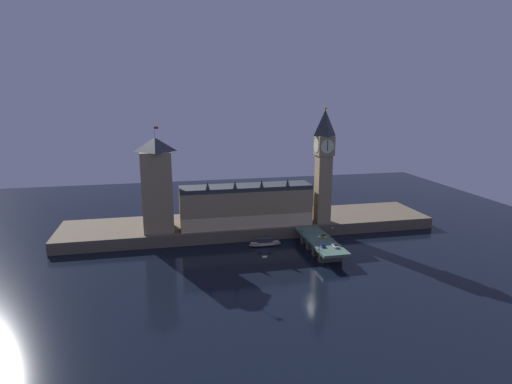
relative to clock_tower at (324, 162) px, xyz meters
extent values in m
plane|color=black|center=(-40.89, -25.52, -42.20)|extent=(400.00, 400.00, 0.00)
cube|color=brown|center=(-40.89, 13.48, -38.92)|extent=(220.00, 42.00, 6.55)
cube|color=#9E845B|center=(-45.23, 3.52, -25.18)|extent=(75.11, 17.08, 20.95)
cube|color=beige|center=(-45.23, -5.14, -31.88)|extent=(75.11, 0.20, 7.54)
cube|color=#2D3338|center=(-45.23, 3.52, -13.51)|extent=(75.11, 15.72, 2.40)
cone|color=#2D3338|center=(-67.76, -3.74, -10.00)|extent=(2.40, 2.40, 4.61)
cone|color=#2D3338|center=(-52.74, -3.74, -10.00)|extent=(2.40, 2.40, 4.61)
cone|color=#2D3338|center=(-37.72, -3.74, -10.00)|extent=(2.40, 2.40, 4.61)
cone|color=#2D3338|center=(-22.69, -3.74, -10.00)|extent=(2.40, 2.40, 4.61)
cube|color=#9E845B|center=(0.00, 0.00, -15.75)|extent=(8.03, 8.03, 39.80)
cube|color=#9E845B|center=(0.00, 0.00, 9.71)|extent=(9.48, 9.48, 11.12)
cylinder|color=beige|center=(0.00, -4.87, 9.71)|extent=(7.76, 0.25, 7.76)
cylinder|color=beige|center=(0.00, 4.87, 9.71)|extent=(7.76, 0.25, 7.76)
cylinder|color=beige|center=(4.87, 0.00, 9.71)|extent=(0.25, 7.76, 7.76)
cylinder|color=beige|center=(-4.87, 0.00, 9.71)|extent=(0.25, 7.76, 7.76)
cube|color=black|center=(0.00, -5.05, 10.30)|extent=(0.36, 0.10, 5.82)
pyramid|color=#2D3338|center=(0.00, 0.00, 22.65)|extent=(9.48, 9.48, 14.75)
sphere|color=gold|center=(0.00, 0.00, 30.83)|extent=(1.60, 1.60, 1.60)
cube|color=#9E845B|center=(-94.52, 4.07, -13.58)|extent=(16.17, 16.17, 44.15)
pyramid|color=#2D3338|center=(-94.52, 4.07, 12.21)|extent=(16.49, 16.49, 7.43)
cylinder|color=#99999E|center=(-94.52, 4.07, 18.92)|extent=(0.24, 0.24, 6.00)
cube|color=red|center=(-93.42, 4.07, 21.02)|extent=(2.00, 0.08, 1.20)
cube|color=#476656|center=(-12.26, -30.52, -36.33)|extent=(13.63, 46.00, 1.40)
cube|color=brown|center=(-12.26, -44.32, -39.61)|extent=(11.59, 3.20, 5.17)
cube|color=brown|center=(-12.26, -35.12, -39.61)|extent=(11.59, 3.20, 5.17)
cube|color=brown|center=(-12.26, -25.92, -39.61)|extent=(11.59, 3.20, 5.17)
cube|color=brown|center=(-12.26, -16.72, -39.61)|extent=(11.59, 3.20, 5.17)
cube|color=navy|center=(-15.26, -41.36, -35.10)|extent=(1.99, 3.91, 0.72)
cube|color=black|center=(-15.26, -41.36, -34.51)|extent=(1.63, 1.76, 0.45)
cylinder|color=black|center=(-16.21, -40.15, -35.31)|extent=(0.22, 0.64, 0.64)
cylinder|color=black|center=(-14.32, -40.15, -35.31)|extent=(0.22, 0.64, 0.64)
cylinder|color=black|center=(-16.21, -42.57, -35.31)|extent=(0.22, 0.64, 0.64)
cylinder|color=black|center=(-14.32, -42.57, -35.31)|extent=(0.22, 0.64, 0.64)
cube|color=silver|center=(-9.26, -43.12, -35.05)|extent=(1.95, 4.68, 0.81)
cube|color=black|center=(-9.26, -43.12, -34.42)|extent=(1.60, 2.11, 0.45)
cylinder|color=black|center=(-8.34, -44.57, -35.31)|extent=(0.22, 0.64, 0.64)
cylinder|color=black|center=(-10.19, -44.57, -35.31)|extent=(0.22, 0.64, 0.64)
cylinder|color=black|center=(-8.34, -41.67, -35.31)|extent=(0.22, 0.64, 0.64)
cylinder|color=black|center=(-10.19, -41.67, -35.31)|extent=(0.22, 0.64, 0.64)
cube|color=yellow|center=(-9.26, -27.67, -35.11)|extent=(1.96, 4.60, 0.69)
cube|color=black|center=(-9.26, -27.67, -34.54)|extent=(1.60, 2.07, 0.45)
cylinder|color=black|center=(-8.34, -29.09, -35.31)|extent=(0.22, 0.64, 0.64)
cylinder|color=black|center=(-10.19, -29.09, -35.31)|extent=(0.22, 0.64, 0.64)
cylinder|color=black|center=(-8.34, -26.25, -35.31)|extent=(0.22, 0.64, 0.64)
cylinder|color=black|center=(-10.19, -26.25, -35.31)|extent=(0.22, 0.64, 0.64)
cylinder|color=black|center=(-18.26, -44.47, -35.25)|extent=(0.28, 0.28, 0.77)
cylinder|color=maroon|center=(-18.26, -44.47, -34.54)|extent=(0.38, 0.38, 0.64)
sphere|color=tan|center=(-18.26, -44.47, -34.12)|extent=(0.21, 0.21, 0.21)
cylinder|color=black|center=(-6.27, -34.03, -35.26)|extent=(0.28, 0.28, 0.75)
cylinder|color=black|center=(-6.27, -34.03, -34.57)|extent=(0.38, 0.38, 0.63)
sphere|color=tan|center=(-6.27, -34.03, -34.15)|extent=(0.20, 0.20, 0.20)
cylinder|color=black|center=(-18.26, -18.39, -35.19)|extent=(0.28, 0.28, 0.89)
cylinder|color=black|center=(-18.26, -18.39, -34.37)|extent=(0.38, 0.38, 0.74)
sphere|color=tan|center=(-18.26, -18.39, -33.88)|extent=(0.24, 0.24, 0.24)
cylinder|color=#2D3333|center=(-18.66, -45.24, -35.38)|extent=(0.56, 0.56, 0.50)
cylinder|color=#2D3333|center=(-18.66, -45.24, -32.15)|extent=(0.18, 0.18, 5.96)
sphere|color=#F9E5A3|center=(-18.66, -45.24, -28.62)|extent=(0.60, 0.60, 0.60)
sphere|color=#F9E5A3|center=(-19.11, -45.24, -28.97)|extent=(0.44, 0.44, 0.44)
sphere|color=#F9E5A3|center=(-18.21, -45.24, -28.97)|extent=(0.44, 0.44, 0.44)
cylinder|color=#2D3333|center=(-5.87, -30.52, -35.38)|extent=(0.56, 0.56, 0.50)
cylinder|color=#2D3333|center=(-5.87, -30.52, -32.64)|extent=(0.18, 0.18, 4.98)
sphere|color=#F9E5A3|center=(-5.87, -30.52, -29.61)|extent=(0.60, 0.60, 0.60)
sphere|color=#F9E5A3|center=(-6.32, -30.52, -29.96)|extent=(0.44, 0.44, 0.44)
sphere|color=#F9E5A3|center=(-5.42, -30.52, -29.96)|extent=(0.44, 0.44, 0.44)
cylinder|color=#2D3333|center=(-18.66, -15.80, -35.38)|extent=(0.56, 0.56, 0.50)
cylinder|color=#2D3333|center=(-18.66, -15.80, -32.71)|extent=(0.18, 0.18, 4.84)
sphere|color=#F9E5A3|center=(-18.66, -15.80, -29.74)|extent=(0.60, 0.60, 0.60)
sphere|color=#F9E5A3|center=(-19.11, -15.80, -30.09)|extent=(0.44, 0.44, 0.44)
sphere|color=#F9E5A3|center=(-18.21, -15.80, -30.09)|extent=(0.44, 0.44, 0.44)
ellipsoid|color=#B2A893|center=(-38.71, -16.60, -41.09)|extent=(17.78, 4.00, 2.21)
cube|color=tan|center=(-38.71, -16.60, -40.09)|extent=(15.64, 3.20, 0.24)
cube|color=#2D333D|center=(-38.71, -16.60, -38.86)|extent=(8.00, 2.47, 2.21)
camera|label=1|loc=(-90.32, -230.45, 37.90)|focal=30.00mm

